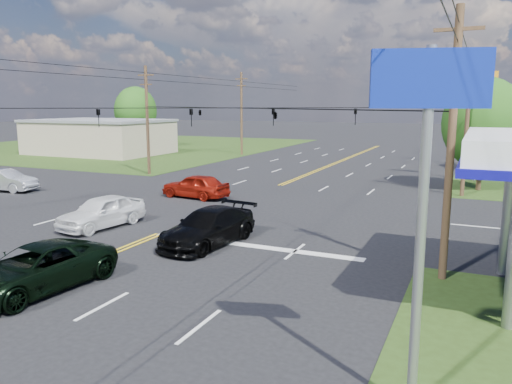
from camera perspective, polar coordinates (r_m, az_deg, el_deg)
The scene contains 20 objects.
ground at distance 31.43m, azimuth -2.59°, elevation -1.43°, with size 280.00×280.00×0.00m, color black.
grass_nw at distance 77.26m, azimuth -15.21°, elevation 5.08°, with size 46.00×48.00×0.03m, color #253812.
stop_bar at distance 22.31m, azimuth -0.38°, elevation -6.23°, with size 10.00×0.50×0.02m, color silver.
retail_nw at distance 66.29m, azimuth -17.42°, elevation 5.94°, with size 16.00×11.00×4.00m, color tan.
pole_se at distance 18.54m, azimuth 21.40°, elevation 5.21°, with size 1.60×0.28×9.50m.
pole_nw at distance 45.35m, azimuth -12.32°, elevation 8.15°, with size 1.60×0.28×9.50m.
pole_ne at distance 36.50m, azimuth 22.96°, elevation 7.17°, with size 1.60×0.28×9.50m.
pole_left_far at distance 61.67m, azimuth -1.67°, elevation 9.06°, with size 1.60×0.28×10.00m.
pole_right_far at distance 55.48m, azimuth 23.53°, elevation 8.12°, with size 1.60×0.28×10.00m.
span_wire_signals at distance 30.80m, azimuth -2.68°, elevation 9.57°, with size 26.00×18.00×1.13m.
power_lines at distance 29.12m, azimuth -4.56°, elevation 14.65°, with size 26.04×100.00×0.64m.
tree_right_a at distance 39.49m, azimuth 24.54°, elevation 7.16°, with size 5.70×5.70×8.18m.
tree_far_l at distance 75.14m, azimuth -13.60°, elevation 8.99°, with size 6.08×6.08×8.72m.
pickup_dkgreen at distance 18.61m, azimuth -23.88°, elevation -7.99°, with size 2.55×5.54×1.54m, color black.
suv_black at distance 22.54m, azimuth -5.48°, elevation -4.00°, with size 2.24×5.50×1.60m, color black.
pickup_white at distance 26.69m, azimuth -17.22°, elevation -2.15°, with size 1.93×4.80×1.64m, color white.
sedan_silver at distance 40.36m, azimuth -26.73°, elevation 1.19°, with size 1.65×4.73×1.56m, color #BBBBC0.
sedan_red at distance 33.74m, azimuth -6.93°, elevation 0.70°, with size 1.90×4.73×1.61m, color maroon.
polesign_se at distance 9.89m, azimuth 18.93°, elevation 6.16°, with size 2.13×0.84×7.31m.
polesign_ne at distance 44.34m, azimuth 24.25°, elevation 10.08°, with size 2.43×0.49×8.78m.
Camera 1 is at (13.93, -15.46, 6.27)m, focal length 35.00 mm.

